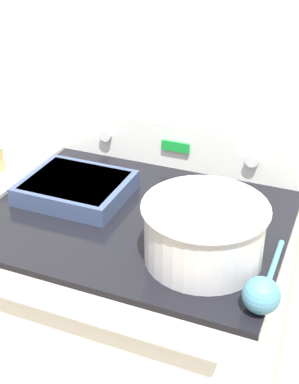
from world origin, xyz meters
TOP-DOWN VIEW (x-y plane):
  - kitchen_wall at (0.00, 0.70)m, footprint 8.00×0.05m
  - stove_range at (0.00, 0.33)m, footprint 0.80×0.70m
  - control_panel at (0.00, 0.64)m, footprint 0.80×0.07m
  - mixing_bowl at (0.22, 0.20)m, footprint 0.30×0.30m
  - casserole_dish at (-0.21, 0.35)m, footprint 0.29×0.24m
  - ladle at (0.38, 0.08)m, footprint 0.08×0.30m

SIDE VIEW (x-z plane):
  - stove_range at x=0.00m, z-range 0.00..0.91m
  - casserole_dish at x=-0.21m, z-range 0.91..0.96m
  - ladle at x=0.38m, z-range 0.90..0.98m
  - control_panel at x=0.00m, z-range 0.91..1.05m
  - mixing_bowl at x=0.22m, z-range 0.92..1.06m
  - kitchen_wall at x=0.00m, z-range 0.00..2.50m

